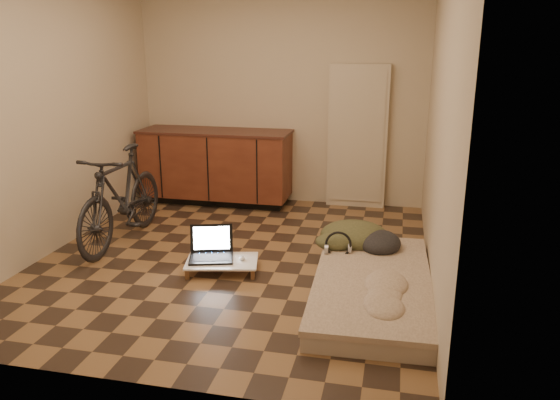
% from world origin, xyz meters
% --- Properties ---
extents(room_shell, '(3.50, 4.00, 2.60)m').
position_xyz_m(room_shell, '(0.00, 0.00, 1.30)').
color(room_shell, brown).
rests_on(room_shell, ground).
extents(cabinets, '(1.84, 0.62, 0.91)m').
position_xyz_m(cabinets, '(-0.75, 1.70, 0.47)').
color(cabinets, black).
rests_on(cabinets, ground).
extents(appliance_panel, '(0.70, 0.10, 1.70)m').
position_xyz_m(appliance_panel, '(0.95, 1.94, 0.85)').
color(appliance_panel, beige).
rests_on(appliance_panel, ground).
extents(bicycle, '(0.50, 1.63, 1.05)m').
position_xyz_m(bicycle, '(-1.20, 0.14, 0.53)').
color(bicycle, black).
rests_on(bicycle, ground).
extents(futon, '(0.97, 1.92, 0.16)m').
position_xyz_m(futon, '(1.30, -0.52, 0.08)').
color(futon, '#B3A28F').
rests_on(futon, ground).
extents(clothing_pile, '(0.69, 0.58, 0.27)m').
position_xyz_m(clothing_pile, '(1.14, 0.22, 0.30)').
color(clothing_pile, '#414226').
rests_on(clothing_pile, futon).
extents(headphones, '(0.28, 0.26, 0.17)m').
position_xyz_m(headphones, '(0.97, -0.07, 0.25)').
color(headphones, black).
rests_on(headphones, futon).
extents(lap_desk, '(0.69, 0.52, 0.10)m').
position_xyz_m(lap_desk, '(-0.02, -0.32, 0.09)').
color(lap_desk, brown).
rests_on(lap_desk, ground).
extents(laptop, '(0.46, 0.44, 0.26)m').
position_xyz_m(laptop, '(-0.13, -0.27, 0.16)').
color(laptop, black).
rests_on(laptop, lap_desk).
extents(mouse, '(0.08, 0.10, 0.03)m').
position_xyz_m(mouse, '(0.15, -0.28, 0.12)').
color(mouse, silver).
rests_on(mouse, lap_desk).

